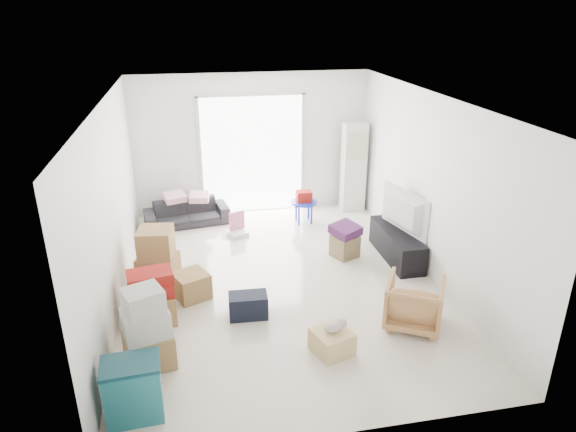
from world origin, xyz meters
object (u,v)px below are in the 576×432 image
(television, at_px, (398,227))
(sofa, at_px, (186,209))
(tv_console, at_px, (397,244))
(ottoman, at_px, (345,246))
(ac_tower, at_px, (353,167))
(storage_bins, at_px, (133,389))
(kids_table, at_px, (304,200))
(armchair, at_px, (415,301))
(wood_crate, at_px, (332,342))

(television, xyz_separation_m, sofa, (-3.33, 2.07, -0.25))
(tv_console, relative_size, sofa, 0.92)
(sofa, bearing_deg, ottoman, -45.58)
(ac_tower, bearing_deg, ottoman, -110.74)
(television, relative_size, storage_bins, 1.78)
(ac_tower, bearing_deg, sofa, -177.38)
(television, distance_m, storage_bins, 4.81)
(ottoman, xyz_separation_m, kids_table, (-0.34, 1.54, 0.26))
(ac_tower, height_order, armchair, ac_tower)
(television, relative_size, armchair, 1.63)
(sofa, bearing_deg, armchair, -63.46)
(tv_console, bearing_deg, television, 0.00)
(ac_tower, bearing_deg, kids_table, -156.70)
(storage_bins, bearing_deg, ac_tower, 52.53)
(tv_console, relative_size, storage_bins, 2.18)
(tv_console, relative_size, armchair, 2.00)
(tv_console, height_order, ottoman, tv_console)
(television, bearing_deg, sofa, 44.32)
(ottoman, height_order, wood_crate, ottoman)
(kids_table, relative_size, wood_crate, 1.48)
(sofa, relative_size, ottoman, 4.16)
(tv_console, height_order, wood_crate, tv_console)
(ottoman, height_order, kids_table, kids_table)
(ac_tower, xyz_separation_m, armchair, (-0.47, -4.06, -0.52))
(armchair, height_order, kids_table, armchair)
(tv_console, distance_m, kids_table, 2.10)
(wood_crate, bearing_deg, ottoman, 69.74)
(ac_tower, height_order, sofa, ac_tower)
(ac_tower, distance_m, kids_table, 1.28)
(wood_crate, bearing_deg, armchair, 16.23)
(armchair, bearing_deg, sofa, -24.74)
(sofa, bearing_deg, ac_tower, -6.50)
(kids_table, height_order, wood_crate, kids_table)
(kids_table, xyz_separation_m, wood_crate, (-0.54, -3.93, -0.30))
(tv_console, relative_size, ottoman, 3.84)
(television, xyz_separation_m, armchair, (-0.52, -1.84, -0.19))
(television, distance_m, armchair, 1.92)
(ottoman, relative_size, wood_crate, 0.88)
(sofa, bearing_deg, kids_table, -17.60)
(sofa, distance_m, armchair, 4.81)
(tv_console, bearing_deg, storage_bins, -144.30)
(armchair, xyz_separation_m, kids_table, (-0.63, 3.59, 0.09))
(tv_console, distance_m, television, 0.31)
(tv_console, distance_m, sofa, 3.92)
(television, bearing_deg, storage_bins, 111.90)
(sofa, bearing_deg, tv_console, -41.01)
(kids_table, bearing_deg, television, -56.59)
(tv_console, bearing_deg, ottoman, 165.46)
(armchair, height_order, ottoman, armchair)
(ottoman, bearing_deg, ac_tower, 69.26)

